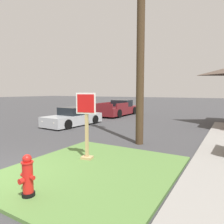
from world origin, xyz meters
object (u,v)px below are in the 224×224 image
(utility_pole, at_px, (141,41))
(fire_hydrant, at_px, (28,177))
(pickup_truck_maroon, at_px, (119,109))
(parked_sedan_silver, at_px, (74,117))
(manhole_cover, at_px, (70,157))
(stop_sign, at_px, (87,128))

(utility_pole, bearing_deg, fire_hydrant, -91.85)
(fire_hydrant, bearing_deg, pickup_truck_maroon, 111.69)
(parked_sedan_silver, height_order, pickup_truck_maroon, pickup_truck_maroon)
(manhole_cover, height_order, utility_pole, utility_pole)
(fire_hydrant, height_order, manhole_cover, fire_hydrant)
(pickup_truck_maroon, bearing_deg, manhole_cover, -68.95)
(stop_sign, relative_size, parked_sedan_silver, 0.49)
(manhole_cover, height_order, parked_sedan_silver, parked_sedan_silver)
(fire_hydrant, bearing_deg, utility_pole, 88.15)
(stop_sign, relative_size, manhole_cover, 3.14)
(stop_sign, xyz_separation_m, manhole_cover, (-0.81, 0.08, -1.12))
(pickup_truck_maroon, bearing_deg, fire_hydrant, -68.31)
(fire_hydrant, relative_size, manhole_cover, 1.31)
(fire_hydrant, height_order, stop_sign, stop_sign)
(stop_sign, height_order, utility_pole, utility_pole)
(manhole_cover, bearing_deg, pickup_truck_maroon, 111.05)
(fire_hydrant, distance_m, parked_sedan_silver, 9.97)
(fire_hydrant, distance_m, utility_pole, 6.89)
(manhole_cover, relative_size, pickup_truck_maroon, 0.13)
(manhole_cover, bearing_deg, fire_hydrant, -65.47)
(utility_pole, bearing_deg, stop_sign, -101.12)
(fire_hydrant, bearing_deg, parked_sedan_silver, 125.36)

